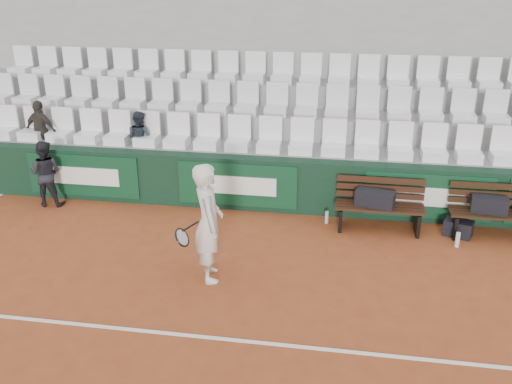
# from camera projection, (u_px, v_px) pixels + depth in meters

# --- Properties ---
(ground) EXTENTS (80.00, 80.00, 0.00)m
(ground) POSITION_uv_depth(u_px,v_px,m) (195.00, 336.00, 7.11)
(ground) COLOR #9C4723
(ground) RESTS_ON ground
(court_baseline) EXTENTS (18.00, 0.06, 0.01)m
(court_baseline) POSITION_uv_depth(u_px,v_px,m) (195.00, 336.00, 7.11)
(court_baseline) COLOR white
(court_baseline) RESTS_ON ground
(back_barrier) EXTENTS (18.00, 0.34, 1.00)m
(back_barrier) POSITION_uv_depth(u_px,v_px,m) (253.00, 184.00, 10.55)
(back_barrier) COLOR black
(back_barrier) RESTS_ON ground
(grandstand_tier_front) EXTENTS (18.00, 0.95, 1.00)m
(grandstand_tier_front) POSITION_uv_depth(u_px,v_px,m) (255.00, 172.00, 11.14)
(grandstand_tier_front) COLOR gray
(grandstand_tier_front) RESTS_ON ground
(grandstand_tier_mid) EXTENTS (18.00, 0.95, 1.45)m
(grandstand_tier_mid) POSITION_uv_depth(u_px,v_px,m) (262.00, 146.00, 11.92)
(grandstand_tier_mid) COLOR gray
(grandstand_tier_mid) RESTS_ON ground
(grandstand_tier_back) EXTENTS (18.00, 0.95, 1.90)m
(grandstand_tier_back) POSITION_uv_depth(u_px,v_px,m) (269.00, 123.00, 12.70)
(grandstand_tier_back) COLOR gray
(grandstand_tier_back) RESTS_ON ground
(grandstand_rear_wall) EXTENTS (18.00, 0.30, 4.40)m
(grandstand_rear_wall) POSITION_uv_depth(u_px,v_px,m) (273.00, 62.00, 12.80)
(grandstand_rear_wall) COLOR #989895
(grandstand_rear_wall) RESTS_ON ground
(seat_row_front) EXTENTS (11.90, 0.44, 0.63)m
(seat_row_front) POSITION_uv_depth(u_px,v_px,m) (253.00, 134.00, 10.67)
(seat_row_front) COLOR white
(seat_row_front) RESTS_ON grandstand_tier_front
(seat_row_mid) EXTENTS (11.90, 0.44, 0.63)m
(seat_row_mid) POSITION_uv_depth(u_px,v_px,m) (261.00, 99.00, 11.37)
(seat_row_mid) COLOR silver
(seat_row_mid) RESTS_ON grandstand_tier_mid
(seat_row_back) EXTENTS (11.90, 0.44, 0.63)m
(seat_row_back) POSITION_uv_depth(u_px,v_px,m) (268.00, 68.00, 12.06)
(seat_row_back) COLOR silver
(seat_row_back) RESTS_ON grandstand_tier_back
(bench_left) EXTENTS (1.50, 0.56, 0.45)m
(bench_left) POSITION_uv_depth(u_px,v_px,m) (379.00, 218.00, 9.82)
(bench_left) COLOR #371B10
(bench_left) RESTS_ON ground
(bench_right) EXTENTS (1.50, 0.56, 0.45)m
(bench_right) POSITION_uv_depth(u_px,v_px,m) (494.00, 225.00, 9.55)
(bench_right) COLOR black
(bench_right) RESTS_ON ground
(sports_bag_left) EXTENTS (0.70, 0.44, 0.28)m
(sports_bag_left) POSITION_uv_depth(u_px,v_px,m) (375.00, 198.00, 9.68)
(sports_bag_left) COLOR black
(sports_bag_left) RESTS_ON bench_left
(sports_bag_right) EXTENTS (0.61, 0.35, 0.27)m
(sports_bag_right) POSITION_uv_depth(u_px,v_px,m) (489.00, 205.00, 9.45)
(sports_bag_right) COLOR black
(sports_bag_right) RESTS_ON bench_right
(sports_bag_ground) EXTENTS (0.53, 0.43, 0.28)m
(sports_bag_ground) POSITION_uv_depth(u_px,v_px,m) (458.00, 228.00, 9.64)
(sports_bag_ground) COLOR black
(sports_bag_ground) RESTS_ON ground
(water_bottle_near) EXTENTS (0.06, 0.06, 0.23)m
(water_bottle_near) POSITION_uv_depth(u_px,v_px,m) (327.00, 217.00, 10.10)
(water_bottle_near) COLOR #ADBFC4
(water_bottle_near) RESTS_ON ground
(water_bottle_far) EXTENTS (0.07, 0.07, 0.25)m
(water_bottle_far) POSITION_uv_depth(u_px,v_px,m) (458.00, 240.00, 9.27)
(water_bottle_far) COLOR silver
(water_bottle_far) RESTS_ON ground
(tennis_player) EXTENTS (0.80, 0.75, 1.78)m
(tennis_player) POSITION_uv_depth(u_px,v_px,m) (208.00, 223.00, 8.10)
(tennis_player) COLOR silver
(tennis_player) RESTS_ON ground
(ball_kid) EXTENTS (0.66, 0.54, 1.27)m
(ball_kid) POSITION_uv_depth(u_px,v_px,m) (45.00, 173.00, 10.68)
(ball_kid) COLOR black
(ball_kid) RESTS_ON ground
(spectator_b) EXTENTS (0.77, 0.44, 1.23)m
(spectator_b) POSITION_uv_depth(u_px,v_px,m) (38.00, 109.00, 11.25)
(spectator_b) COLOR #2F2A26
(spectator_b) RESTS_ON grandstand_tier_front
(spectator_c) EXTENTS (0.66, 0.60, 1.10)m
(spectator_c) POSITION_uv_depth(u_px,v_px,m) (138.00, 116.00, 10.96)
(spectator_c) COLOR #1F252F
(spectator_c) RESTS_ON grandstand_tier_front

